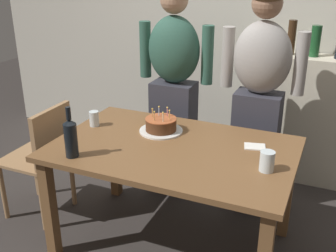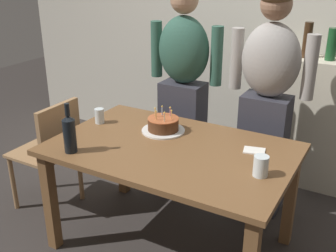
% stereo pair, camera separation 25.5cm
% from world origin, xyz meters
% --- Properties ---
extents(ground_plane, '(10.00, 10.00, 0.00)m').
position_xyz_m(ground_plane, '(0.00, 0.00, 0.00)').
color(ground_plane, '#332D2B').
extents(back_wall, '(5.20, 0.10, 2.60)m').
position_xyz_m(back_wall, '(0.00, 1.55, 1.30)').
color(back_wall, beige).
rests_on(back_wall, ground_plane).
extents(dining_table, '(1.50, 0.96, 0.74)m').
position_xyz_m(dining_table, '(0.00, 0.00, 0.64)').
color(dining_table, brown).
rests_on(dining_table, ground_plane).
extents(birthday_cake, '(0.29, 0.29, 0.16)m').
position_xyz_m(birthday_cake, '(-0.17, 0.19, 0.78)').
color(birthday_cake, white).
rests_on(birthday_cake, dining_table).
extents(water_glass_near, '(0.08, 0.08, 0.12)m').
position_xyz_m(water_glass_near, '(0.59, -0.08, 0.80)').
color(water_glass_near, silver).
rests_on(water_glass_near, dining_table).
extents(water_glass_far, '(0.07, 0.07, 0.11)m').
position_xyz_m(water_glass_far, '(-0.64, 0.09, 0.79)').
color(water_glass_far, silver).
rests_on(water_glass_far, dining_table).
extents(wine_bottle, '(0.08, 0.08, 0.31)m').
position_xyz_m(wine_bottle, '(-0.50, -0.36, 0.86)').
color(wine_bottle, black).
rests_on(wine_bottle, dining_table).
extents(napkin_stack, '(0.15, 0.12, 0.01)m').
position_xyz_m(napkin_stack, '(0.47, 0.19, 0.74)').
color(napkin_stack, white).
rests_on(napkin_stack, dining_table).
extents(person_man_bearded, '(0.61, 0.27, 1.66)m').
position_xyz_m(person_man_bearded, '(-0.31, 0.74, 0.87)').
color(person_man_bearded, '#33333D').
rests_on(person_man_bearded, ground_plane).
extents(person_woman_cardigan, '(0.61, 0.27, 1.66)m').
position_xyz_m(person_woman_cardigan, '(0.37, 0.74, 0.87)').
color(person_woman_cardigan, '#33333D').
rests_on(person_woman_cardigan, ground_plane).
extents(dining_chair, '(0.42, 0.42, 0.87)m').
position_xyz_m(dining_chair, '(-1.00, -0.04, 0.52)').
color(dining_chair, '#A37A51').
rests_on(dining_chair, ground_plane).
extents(shelf_cabinet, '(0.88, 0.30, 1.37)m').
position_xyz_m(shelf_cabinet, '(0.76, 1.33, 0.56)').
color(shelf_cabinet, beige).
rests_on(shelf_cabinet, ground_plane).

